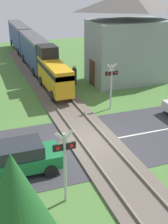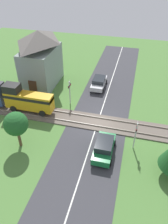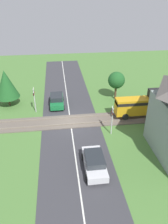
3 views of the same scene
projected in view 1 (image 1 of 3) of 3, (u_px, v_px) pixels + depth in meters
The scene contains 10 objects.
ground_plane at pixel (94, 143), 17.12m from camera, with size 60.00×60.00×0.00m, color #4C7A38.
road_surface at pixel (94, 143), 17.12m from camera, with size 48.00×6.40×0.02m.
track_bed at pixel (94, 142), 17.10m from camera, with size 2.80×48.00×0.24m.
train at pixel (31, 48), 30.63m from camera, with size 1.58×22.47×3.18m.
car_near_crossing at pixel (19, 158), 14.23m from camera, with size 3.82×1.83×1.52m.
crossing_signal_west_approach at pixel (65, 158), 11.91m from camera, with size 0.90×0.18×3.20m.
crossing_signal_east_approach at pixel (111, 80), 20.68m from camera, with size 0.90×0.18×3.20m.
station_building at pixel (128, 39), 25.73m from camera, with size 6.86×4.18×7.41m.
pedestrian_by_station at pixel (74, 76), 26.02m from camera, with size 0.40×0.40×1.60m.
tree_beyond_track at pixel (17, 214), 7.81m from camera, with size 2.96×2.96×4.73m.
Camera 1 is at (-5.67, -13.89, 8.44)m, focal length 50.00 mm.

